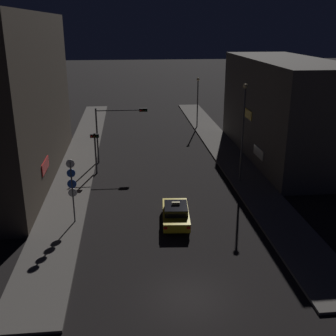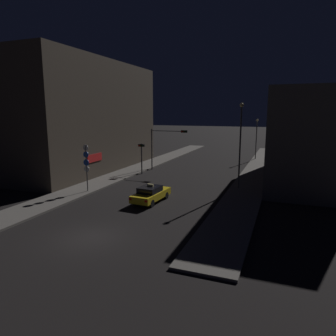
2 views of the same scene
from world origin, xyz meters
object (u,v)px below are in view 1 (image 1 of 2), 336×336
Objects in this scene: street_lamp_near_block at (243,126)px; sign_pole_left at (72,186)px; traffic_light_left_kerb at (95,145)px; street_lamp_far_block at (198,98)px; traffic_light_overhead at (116,123)px; taxi at (176,213)px.

sign_pole_left is at bearing -154.25° from street_lamp_near_block.
street_lamp_far_block is at bearing 54.05° from traffic_light_left_kerb.
street_lamp_near_block is (13.61, 6.57, 2.32)m from sign_pole_left.
traffic_light_left_kerb is 0.85× the size of sign_pole_left.
traffic_light_overhead is 12.87m from street_lamp_near_block.
taxi is at bearing -132.42° from street_lamp_near_block.
taxi is 0.71× the size of street_lamp_far_block.
sign_pole_left is 0.54× the size of street_lamp_near_block.
sign_pole_left is (-7.06, 0.60, 2.13)m from taxi.
traffic_light_left_kerb is 21.19m from street_lamp_far_block.
traffic_light_overhead is 3.94m from traffic_light_left_kerb.
taxi is at bearing -60.40° from traffic_light_left_kerb.
traffic_light_left_kerb is 0.60× the size of street_lamp_far_block.
street_lamp_near_block reaches higher than taxi.
traffic_light_overhead reaches higher than taxi.
taxi is 7.40m from sign_pole_left.
sign_pole_left is 30.48m from street_lamp_far_block.
traffic_light_overhead is 1.22× the size of sign_pole_left.
taxi is 10.68m from street_lamp_near_block.
sign_pole_left is (-2.81, -13.47, -1.18)m from traffic_light_overhead.
taxi is 15.06m from traffic_light_overhead.
street_lamp_near_block reaches higher than traffic_light_left_kerb.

